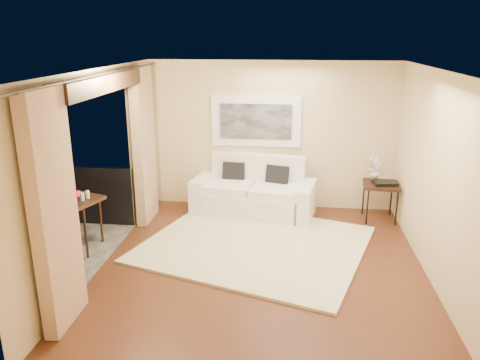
# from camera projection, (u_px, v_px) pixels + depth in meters

# --- Properties ---
(floor) EXTENTS (5.00, 5.00, 0.00)m
(floor) POSITION_uv_depth(u_px,v_px,m) (262.00, 267.00, 6.58)
(floor) COLOR #5A2F1A
(floor) RESTS_ON ground
(room_shell) EXTENTS (5.00, 6.40, 5.00)m
(room_shell) POSITION_uv_depth(u_px,v_px,m) (100.00, 83.00, 6.06)
(room_shell) COLOR white
(room_shell) RESTS_ON ground
(balcony) EXTENTS (1.81, 2.60, 1.17)m
(balcony) POSITION_uv_depth(u_px,v_px,m) (38.00, 244.00, 6.88)
(balcony) COLOR #605B56
(balcony) RESTS_ON ground
(curtains) EXTENTS (0.16, 4.80, 2.64)m
(curtains) POSITION_uv_depth(u_px,v_px,m) (109.00, 171.00, 6.41)
(curtains) COLOR tan
(curtains) RESTS_ON ground
(artwork) EXTENTS (1.62, 0.07, 0.92)m
(artwork) POSITION_uv_depth(u_px,v_px,m) (256.00, 121.00, 8.47)
(artwork) COLOR white
(artwork) RESTS_ON room_shell
(rug) EXTENTS (3.90, 3.63, 0.04)m
(rug) POSITION_uv_depth(u_px,v_px,m) (255.00, 244.00, 7.25)
(rug) COLOR #EEE5BF
(rug) RESTS_ON floor
(sofa) EXTENTS (2.28, 1.27, 1.03)m
(sofa) POSITION_uv_depth(u_px,v_px,m) (254.00, 193.00, 8.49)
(sofa) COLOR white
(sofa) RESTS_ON floor
(side_table) EXTENTS (0.67, 0.67, 0.66)m
(side_table) POSITION_uv_depth(u_px,v_px,m) (381.00, 187.00, 8.09)
(side_table) COLOR black
(side_table) RESTS_ON floor
(tray) EXTENTS (0.42, 0.33, 0.05)m
(tray) POSITION_uv_depth(u_px,v_px,m) (385.00, 183.00, 8.03)
(tray) COLOR black
(tray) RESTS_ON side_table
(orchid) EXTENTS (0.32, 0.31, 0.51)m
(orchid) POSITION_uv_depth(u_px,v_px,m) (375.00, 167.00, 8.15)
(orchid) COLOR white
(orchid) RESTS_ON side_table
(bistro_table) EXTENTS (0.86, 0.86, 0.80)m
(bistro_table) POSITION_uv_depth(u_px,v_px,m) (74.00, 204.00, 6.93)
(bistro_table) COLOR black
(bistro_table) RESTS_ON balcony
(balcony_chair_far) EXTENTS (0.41, 0.41, 0.88)m
(balcony_chair_far) POSITION_uv_depth(u_px,v_px,m) (40.00, 205.00, 7.51)
(balcony_chair_far) COLOR black
(balcony_chair_far) RESTS_ON balcony
(balcony_chair_near) EXTENTS (0.52, 0.52, 0.95)m
(balcony_chair_near) POSITION_uv_depth(u_px,v_px,m) (11.00, 226.00, 6.59)
(balcony_chair_near) COLOR black
(balcony_chair_near) RESTS_ON balcony
(ice_bucket) EXTENTS (0.18, 0.18, 0.20)m
(ice_bucket) POSITION_uv_depth(u_px,v_px,m) (67.00, 191.00, 6.94)
(ice_bucket) COLOR silver
(ice_bucket) RESTS_ON bistro_table
(candle) EXTENTS (0.06, 0.06, 0.07)m
(candle) POSITION_uv_depth(u_px,v_px,m) (79.00, 193.00, 7.04)
(candle) COLOR red
(candle) RESTS_ON bistro_table
(vase) EXTENTS (0.04, 0.04, 0.18)m
(vase) POSITION_uv_depth(u_px,v_px,m) (62.00, 198.00, 6.67)
(vase) COLOR silver
(vase) RESTS_ON bistro_table
(glass_a) EXTENTS (0.06, 0.06, 0.12)m
(glass_a) POSITION_uv_depth(u_px,v_px,m) (82.00, 197.00, 6.83)
(glass_a) COLOR white
(glass_a) RESTS_ON bistro_table
(glass_b) EXTENTS (0.06, 0.06, 0.12)m
(glass_b) POSITION_uv_depth(u_px,v_px,m) (87.00, 194.00, 6.92)
(glass_b) COLOR silver
(glass_b) RESTS_ON bistro_table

